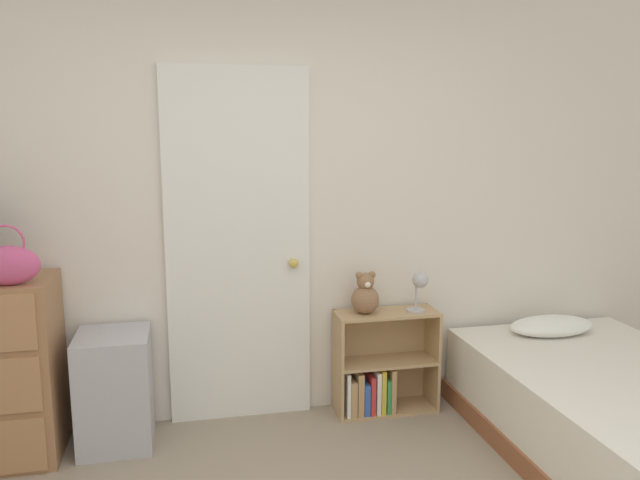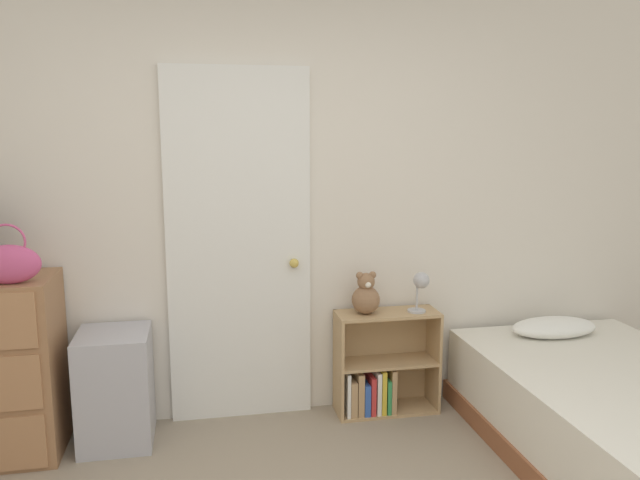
% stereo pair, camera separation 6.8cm
% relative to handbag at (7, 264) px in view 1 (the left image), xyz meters
% --- Properties ---
extents(wall_back, '(10.00, 0.06, 2.55)m').
position_rel_handbag_xyz_m(wall_back, '(1.29, 0.42, 0.20)').
color(wall_back, silver).
rests_on(wall_back, ground_plane).
extents(door_closed, '(0.84, 0.09, 2.09)m').
position_rel_handbag_xyz_m(door_closed, '(1.16, 0.37, -0.03)').
color(door_closed, white).
rests_on(door_closed, ground_plane).
extents(handbag, '(0.31, 0.12, 0.30)m').
position_rel_handbag_xyz_m(handbag, '(0.00, 0.00, 0.00)').
color(handbag, '#C64C7F').
rests_on(handbag, dresser).
extents(storage_bin, '(0.39, 0.41, 0.64)m').
position_rel_handbag_xyz_m(storage_bin, '(0.45, 0.16, -0.76)').
color(storage_bin, '#ADADB7').
rests_on(storage_bin, ground_plane).
extents(bookshelf, '(0.63, 0.24, 0.64)m').
position_rel_handbag_xyz_m(bookshelf, '(2.00, 0.25, -0.83)').
color(bookshelf, tan).
rests_on(bookshelf, ground_plane).
extents(teddy_bear, '(0.17, 0.17, 0.26)m').
position_rel_handbag_xyz_m(teddy_bear, '(1.91, 0.25, -0.33)').
color(teddy_bear, '#8C6647').
rests_on(teddy_bear, bookshelf).
extents(desk_lamp, '(0.13, 0.12, 0.25)m').
position_rel_handbag_xyz_m(desk_lamp, '(2.24, 0.21, -0.27)').
color(desk_lamp, '#B2B2B7').
rests_on(desk_lamp, bookshelf).
extents(bed, '(1.22, 1.86, 0.58)m').
position_rel_handbag_xyz_m(bed, '(3.08, -0.55, -0.84)').
color(bed, brown).
rests_on(bed, ground_plane).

